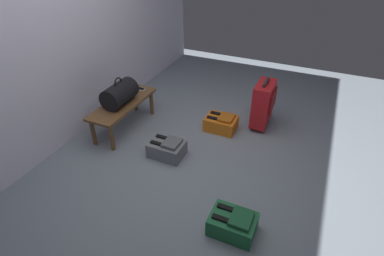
{
  "coord_description": "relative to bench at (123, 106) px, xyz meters",
  "views": [
    {
      "loc": [
        -2.31,
        -1.02,
        2.18
      ],
      "look_at": [
        0.32,
        0.17,
        0.25
      ],
      "focal_mm": 28.74,
      "sensor_mm": 36.0,
      "label": 1
    }
  ],
  "objects": [
    {
      "name": "ground_plane",
      "position": [
        -0.32,
        -1.09,
        -0.31
      ],
      "size": [
        6.6,
        6.6,
        0.0
      ],
      "primitive_type": "plane",
      "color": "slate"
    },
    {
      "name": "back_wall",
      "position": [
        -0.32,
        0.51,
        1.09
      ],
      "size": [
        6.0,
        0.1,
        2.8
      ],
      "primitive_type": "cube",
      "color": "silver",
      "rests_on": "ground"
    },
    {
      "name": "bench",
      "position": [
        0.0,
        0.0,
        0.0
      ],
      "size": [
        1.0,
        0.36,
        0.37
      ],
      "color": "brown",
      "rests_on": "ground"
    },
    {
      "name": "duffel_bag_black",
      "position": [
        -0.03,
        0.0,
        0.19
      ],
      "size": [
        0.44,
        0.26,
        0.34
      ],
      "color": "black",
      "rests_on": "bench"
    },
    {
      "name": "cell_phone",
      "position": [
        0.39,
        0.0,
        0.06
      ],
      "size": [
        0.07,
        0.14,
        0.01
      ],
      "color": "silver",
      "rests_on": "bench"
    },
    {
      "name": "suitcase_upright_red",
      "position": [
        0.76,
        -1.55,
        0.01
      ],
      "size": [
        0.41,
        0.22,
        0.63
      ],
      "color": "red",
      "rests_on": "ground"
    },
    {
      "name": "backpack_orange",
      "position": [
        0.46,
        -1.12,
        -0.22
      ],
      "size": [
        0.28,
        0.38,
        0.21
      ],
      "color": "orange",
      "rests_on": "ground"
    },
    {
      "name": "backpack_green",
      "position": [
        -0.96,
        -1.73,
        -0.22
      ],
      "size": [
        0.28,
        0.38,
        0.21
      ],
      "color": "#1E6038",
      "rests_on": "ground"
    },
    {
      "name": "backpack_grey",
      "position": [
        -0.27,
        -0.75,
        -0.22
      ],
      "size": [
        0.28,
        0.38,
        0.21
      ],
      "color": "slate",
      "rests_on": "ground"
    }
  ]
}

